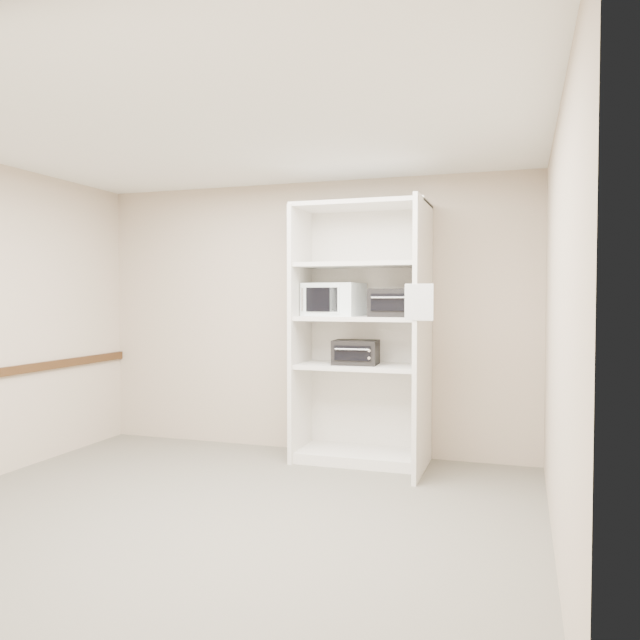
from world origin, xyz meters
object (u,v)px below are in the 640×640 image
(toaster_oven_upper, at_px, (396,303))
(microwave, at_px, (334,299))
(toaster_oven_lower, at_px, (356,352))
(shelving_unit, at_px, (366,342))

(toaster_oven_upper, bearing_deg, microwave, 174.61)
(toaster_oven_lower, bearing_deg, shelving_unit, 14.17)
(microwave, bearing_deg, toaster_oven_upper, -2.37)
(microwave, height_order, toaster_oven_upper, microwave)
(shelving_unit, height_order, microwave, shelving_unit)
(microwave, relative_size, toaster_oven_upper, 1.18)
(microwave, height_order, toaster_oven_lower, microwave)
(microwave, distance_m, toaster_oven_lower, 0.56)
(toaster_oven_upper, height_order, toaster_oven_lower, toaster_oven_upper)
(toaster_oven_lower, bearing_deg, microwave, 156.65)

